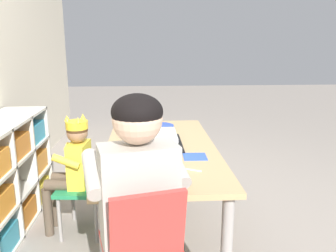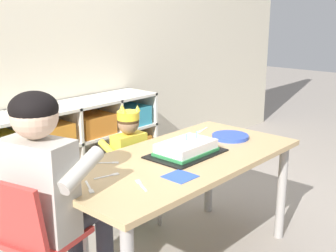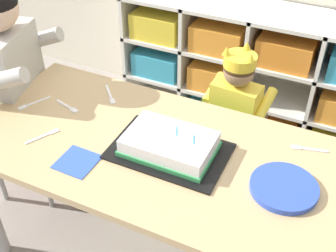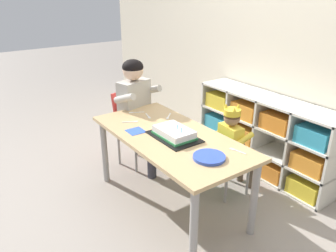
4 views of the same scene
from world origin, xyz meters
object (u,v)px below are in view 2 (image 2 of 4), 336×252
(classroom_chair_blue, at_px, (135,179))
(birthday_cake_on_tray, at_px, (186,149))
(activity_table, at_px, (180,171))
(fork_near_child_seat, at_px, (203,130))
(fork_by_napkin, at_px, (106,163))
(classroom_chair_adult_side, at_px, (35,239))
(adult_helper_seated, at_px, (51,182))
(child_with_crown, at_px, (125,152))
(paper_plate_stack, at_px, (230,137))
(fork_at_table_front_edge, at_px, (108,176))
(fork_beside_plate_stack, at_px, (141,185))
(fork_near_cake_tray, at_px, (89,188))

(classroom_chair_blue, height_order, birthday_cake_on_tray, birthday_cake_on_tray)
(activity_table, distance_m, fork_near_child_seat, 0.54)
(classroom_chair_blue, height_order, fork_by_napkin, fork_by_napkin)
(classroom_chair_adult_side, distance_m, adult_helper_seated, 0.24)
(fork_by_napkin, bearing_deg, adult_helper_seated, 58.57)
(child_with_crown, xyz_separation_m, paper_plate_stack, (0.32, -0.57, 0.15))
(fork_at_table_front_edge, bearing_deg, child_with_crown, -123.11)
(activity_table, height_order, classroom_chair_blue, activity_table)
(activity_table, bearing_deg, fork_beside_plate_stack, -163.90)
(fork_near_cake_tray, bearing_deg, classroom_chair_adult_side, 98.02)
(classroom_chair_blue, distance_m, fork_by_napkin, 0.59)
(classroom_chair_adult_side, xyz_separation_m, fork_near_cake_tray, (0.23, -0.08, 0.18))
(activity_table, distance_m, fork_beside_plate_stack, 0.42)
(birthday_cake_on_tray, bearing_deg, fork_near_child_seat, 26.74)
(adult_helper_seated, bearing_deg, fork_near_child_seat, -99.80)
(activity_table, bearing_deg, child_with_crown, 77.00)
(child_with_crown, xyz_separation_m, fork_near_cake_tray, (-0.70, -0.54, 0.14))
(fork_by_napkin, bearing_deg, paper_plate_stack, -149.08)
(fork_near_child_seat, bearing_deg, adult_helper_seated, 171.25)
(birthday_cake_on_tray, relative_size, fork_beside_plate_stack, 3.27)
(fork_near_cake_tray, xyz_separation_m, fork_by_napkin, (0.25, 0.18, 0.00))
(activity_table, relative_size, classroom_chair_blue, 2.50)
(fork_beside_plate_stack, bearing_deg, fork_at_table_front_edge, -144.81)
(adult_helper_seated, relative_size, fork_at_table_front_edge, 8.62)
(fork_near_child_seat, bearing_deg, paper_plate_stack, -109.89)
(child_with_crown, xyz_separation_m, fork_at_table_front_edge, (-0.56, -0.50, 0.14))
(classroom_chair_blue, xyz_separation_m, child_with_crown, (0.01, 0.10, 0.16))
(classroom_chair_adult_side, relative_size, fork_near_child_seat, 5.77)
(fork_beside_plate_stack, distance_m, fork_near_cake_tray, 0.22)
(fork_near_child_seat, distance_m, fork_near_cake_tray, 1.07)
(child_with_crown, xyz_separation_m, fork_by_napkin, (-0.45, -0.36, 0.14))
(fork_near_child_seat, xyz_separation_m, fork_near_cake_tray, (-1.05, -0.19, -0.00))
(activity_table, height_order, fork_near_child_seat, fork_near_child_seat)
(classroom_chair_blue, relative_size, paper_plate_stack, 2.57)
(fork_beside_plate_stack, bearing_deg, child_with_crown, 168.97)
(fork_at_table_front_edge, bearing_deg, paper_plate_stack, -169.85)
(classroom_chair_adult_side, distance_m, paper_plate_stack, 1.27)
(child_with_crown, height_order, fork_by_napkin, child_with_crown)
(child_with_crown, relative_size, fork_near_child_seat, 6.25)
(activity_table, xyz_separation_m, fork_by_napkin, (-0.32, 0.21, 0.08))
(activity_table, xyz_separation_m, fork_beside_plate_stack, (-0.40, -0.12, 0.08))
(fork_at_table_front_edge, height_order, fork_beside_plate_stack, same)
(adult_helper_seated, bearing_deg, paper_plate_stack, -111.08)
(fork_near_cake_tray, bearing_deg, fork_by_napkin, -26.92)
(activity_table, bearing_deg, fork_at_table_front_edge, 170.78)
(classroom_chair_adult_side, distance_m, fork_by_napkin, 0.52)
(adult_helper_seated, xyz_separation_m, fork_near_child_seat, (1.17, 0.09, -0.03))
(paper_plate_stack, height_order, fork_at_table_front_edge, paper_plate_stack)
(adult_helper_seated, bearing_deg, fork_beside_plate_stack, -144.62)
(fork_at_table_front_edge, distance_m, fork_near_cake_tray, 0.15)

